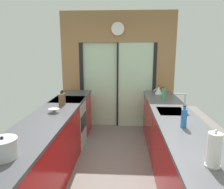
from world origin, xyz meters
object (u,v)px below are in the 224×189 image
Objects in this scene: knife_block at (62,99)px; soap_bottle_far at (163,94)px; kettle at (159,90)px; oven_range at (69,122)px; paper_towel_roll at (214,150)px; mixing_bowl at (54,110)px; soap_bottle_near at (184,118)px; stock_pot at (3,148)px.

soap_bottle_far is at bearing 14.91° from knife_block.
soap_bottle_far is (-0.00, -0.58, 0.03)m from kettle.
kettle is (1.78, 1.05, -0.02)m from knife_block.
paper_towel_roll is at bearing -52.16° from oven_range.
oven_range is 1.02m from mixing_bowl.
soap_bottle_near is (1.80, -1.41, 0.58)m from oven_range.
soap_bottle_far is at bearing 90.00° from soap_bottle_near.
kettle is at bearing 18.75° from oven_range.
kettle is 0.95× the size of soap_bottle_far.
stock_pot is (-0.00, -1.84, -0.01)m from knife_block.
mixing_bowl is at bearing 90.00° from stock_pot.
oven_range is 2.36m from soap_bottle_near.
oven_range is 2.34m from stock_pot.
knife_block reaches higher than kettle.
stock_pot is 1.98m from soap_bottle_near.
oven_range is 1.98m from kettle.
mixing_bowl is (0.02, -0.89, 0.50)m from oven_range.
mixing_bowl is 0.65× the size of knife_block.
kettle is 2.02m from soap_bottle_near.
kettle is at bearing 30.54° from knife_block.
oven_range is 3.56× the size of knife_block.
soap_bottle_far is 2.35m from paper_towel_roll.
soap_bottle_near is (-0.00, -2.02, 0.04)m from kettle.
stock_pot is 1.06× the size of kettle.
soap_bottle_near reaches higher than kettle.
soap_bottle_far is at bearing -90.19° from kettle.
paper_towel_roll is (1.80, -2.32, 0.61)m from oven_range.
oven_range is at bearing -161.25° from kettle.
soap_bottle_near is (1.78, -0.97, 0.02)m from knife_block.
soap_bottle_near is 1.09× the size of soap_bottle_far.
soap_bottle_far is at bearing 27.54° from mixing_bowl.
paper_towel_roll is (1.78, -1.88, 0.04)m from knife_block.
mixing_bowl is 0.46m from knife_block.
soap_bottle_near is 0.88× the size of paper_towel_roll.
knife_block is at bearing -149.46° from kettle.
mixing_bowl is at bearing -152.46° from soap_bottle_far.
paper_towel_roll reaches higher than mixing_bowl.
soap_bottle_far is (1.78, 0.47, 0.01)m from knife_block.
kettle is at bearing 58.32° from stock_pot.
oven_range is 3.84× the size of kettle.
soap_bottle_far is (1.78, 0.93, 0.07)m from mixing_bowl.
paper_towel_roll is at bearing -90.04° from kettle.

